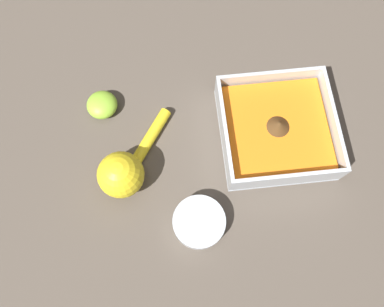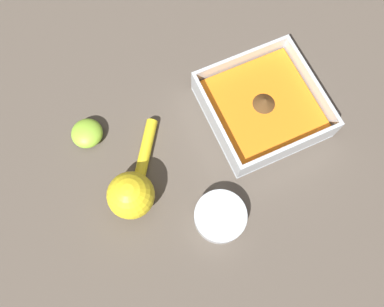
{
  "view_description": "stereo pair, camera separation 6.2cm",
  "coord_description": "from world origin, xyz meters",
  "px_view_note": "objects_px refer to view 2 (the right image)",
  "views": [
    {
      "loc": [
        0.24,
        -0.15,
        0.61
      ],
      "look_at": [
        0.05,
        -0.13,
        0.03
      ],
      "focal_mm": 35.0,
      "sensor_mm": 36.0,
      "label": 1
    },
    {
      "loc": [
        0.22,
        -0.21,
        0.61
      ],
      "look_at": [
        0.05,
        -0.13,
        0.03
      ],
      "focal_mm": 35.0,
      "sensor_mm": 36.0,
      "label": 2
    }
  ],
  "objects_px": {
    "spice_bowl": "(220,217)",
    "lemon_half": "(87,133)",
    "square_dish": "(262,107)",
    "lemon_squeezer": "(132,191)"
  },
  "relations": [
    {
      "from": "spice_bowl",
      "to": "lemon_half",
      "type": "height_order",
      "value": "lemon_half"
    },
    {
      "from": "spice_bowl",
      "to": "lemon_half",
      "type": "bearing_deg",
      "value": -146.49
    },
    {
      "from": "square_dish",
      "to": "lemon_half",
      "type": "bearing_deg",
      "value": -105.38
    },
    {
      "from": "lemon_half",
      "to": "square_dish",
      "type": "bearing_deg",
      "value": 74.62
    },
    {
      "from": "square_dish",
      "to": "lemon_squeezer",
      "type": "relative_size",
      "value": 1.16
    },
    {
      "from": "square_dish",
      "to": "spice_bowl",
      "type": "bearing_deg",
      "value": -46.38
    },
    {
      "from": "square_dish",
      "to": "lemon_squeezer",
      "type": "height_order",
      "value": "lemon_squeezer"
    },
    {
      "from": "spice_bowl",
      "to": "lemon_half",
      "type": "relative_size",
      "value": 1.55
    },
    {
      "from": "spice_bowl",
      "to": "lemon_half",
      "type": "distance_m",
      "value": 0.27
    },
    {
      "from": "square_dish",
      "to": "lemon_half",
      "type": "relative_size",
      "value": 3.47
    }
  ]
}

